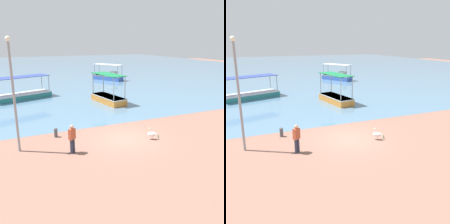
# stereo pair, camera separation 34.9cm
# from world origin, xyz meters

# --- Properties ---
(ground) EXTENTS (120.00, 120.00, 0.00)m
(ground) POSITION_xyz_m (0.00, 0.00, 0.00)
(ground) COLOR #865D4D
(harbor_water) EXTENTS (110.00, 90.00, 0.00)m
(harbor_water) POSITION_xyz_m (0.00, 48.00, 0.00)
(harbor_water) COLOR slate
(harbor_water) RESTS_ON ground
(fishing_boat_near_left) EXTENTS (3.97, 5.16, 2.52)m
(fishing_boat_near_left) POSITION_xyz_m (9.02, 23.79, 0.59)
(fishing_boat_near_left) COLOR #395FBB
(fishing_boat_near_left) RESTS_ON harbor_water
(fishing_boat_center) EXTENTS (2.32, 4.77, 2.94)m
(fishing_boat_center) POSITION_xyz_m (2.96, 9.61, 0.55)
(fishing_boat_center) COLOR orange
(fishing_boat_center) RESTS_ON harbor_water
(fishing_boat_near_right) EXTENTS (7.20, 4.11, 2.42)m
(fishing_boat_near_right) POSITION_xyz_m (-5.32, 15.08, 0.47)
(fishing_boat_near_right) COLOR teal
(fishing_boat_near_right) RESTS_ON harbor_water
(pelican) EXTENTS (0.72, 0.55, 0.80)m
(pelican) POSITION_xyz_m (1.62, -0.76, 0.38)
(pelican) COLOR #E0997A
(pelican) RESTS_ON ground
(lamp_post) EXTENTS (0.28, 0.28, 6.41)m
(lamp_post) POSITION_xyz_m (-6.34, 0.81, 3.57)
(lamp_post) COLOR gray
(lamp_post) RESTS_ON ground
(mooring_bollard) EXTENTS (0.24, 0.24, 0.64)m
(mooring_bollard) POSITION_xyz_m (-3.97, 2.17, 0.34)
(mooring_bollard) COLOR #47474C
(mooring_bollard) RESTS_ON ground
(fisherman_standing) EXTENTS (0.45, 0.41, 1.69)m
(fisherman_standing) POSITION_xyz_m (-3.60, -0.69, 0.91)
(fisherman_standing) COLOR #2E3145
(fisherman_standing) RESTS_ON ground
(glass_bottle) EXTENTS (0.07, 0.07, 0.27)m
(glass_bottle) POSITION_xyz_m (2.14, -0.75, 0.11)
(glass_bottle) COLOR #3F7F4C
(glass_bottle) RESTS_ON ground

